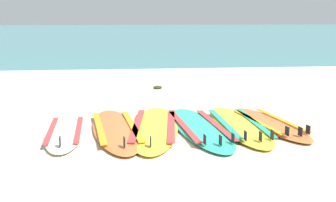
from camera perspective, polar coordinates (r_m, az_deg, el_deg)
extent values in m
plane|color=beige|center=(5.80, 3.18, -4.28)|extent=(80.00, 80.00, 0.00)
cube|color=teal|center=(41.09, -5.29, 8.78)|extent=(80.00, 60.00, 0.10)
cube|color=white|center=(11.59, -1.78, 3.63)|extent=(80.00, 0.82, 0.11)
ellipsoid|color=white|center=(5.91, -13.03, -3.92)|extent=(0.56, 1.94, 0.07)
cube|color=#D13838|center=(5.92, -14.72, -3.57)|extent=(0.12, 1.35, 0.01)
cube|color=#D13838|center=(5.89, -11.36, -3.49)|extent=(0.12, 1.35, 0.01)
cube|color=black|center=(5.16, -13.66, -5.06)|extent=(0.02, 0.09, 0.11)
ellipsoid|color=orange|center=(5.95, -6.68, -3.60)|extent=(0.84, 2.47, 0.07)
cube|color=gold|center=(5.93, -8.78, -3.31)|extent=(0.25, 1.69, 0.01)
cube|color=gold|center=(5.97, -4.60, -3.12)|extent=(0.25, 1.69, 0.01)
cube|color=black|center=(5.02, -5.62, -5.24)|extent=(0.02, 0.09, 0.11)
ellipsoid|color=yellow|center=(6.01, -1.77, -3.38)|extent=(0.95, 2.62, 0.07)
cube|color=#D13838|center=(6.02, -3.97, -2.99)|extent=(0.31, 1.79, 0.01)
cube|color=#D13838|center=(6.00, 0.43, -3.01)|extent=(0.31, 1.79, 0.01)
cube|color=black|center=(5.03, -2.24, -5.19)|extent=(0.02, 0.09, 0.11)
ellipsoid|color=#2DB793|center=(6.01, 4.04, -3.40)|extent=(0.77, 2.48, 0.07)
cube|color=#D13838|center=(5.95, 1.99, -3.12)|extent=(0.20, 1.71, 0.01)
cube|color=#D13838|center=(6.06, 6.06, -2.92)|extent=(0.20, 1.71, 0.01)
cube|color=black|center=(5.10, 6.72, -5.01)|extent=(0.02, 0.09, 0.11)
cube|color=black|center=(5.11, 4.72, -4.94)|extent=(0.02, 0.09, 0.11)
cube|color=black|center=(5.21, 8.31, -4.72)|extent=(0.02, 0.09, 0.11)
ellipsoid|color=yellow|center=(6.21, 9.04, -3.05)|extent=(0.60, 2.38, 0.07)
cube|color=teal|center=(6.15, 7.13, -2.75)|extent=(0.09, 1.66, 0.01)
cube|color=teal|center=(6.26, 10.94, -2.62)|extent=(0.09, 1.66, 0.01)
cube|color=black|center=(5.33, 11.75, -4.48)|extent=(0.01, 0.09, 0.11)
cube|color=black|center=(5.34, 9.87, -4.39)|extent=(0.01, 0.09, 0.11)
cube|color=black|center=(5.44, 13.19, -4.23)|extent=(0.01, 0.09, 0.11)
ellipsoid|color=orange|center=(6.39, 12.78, -2.80)|extent=(0.81, 2.15, 0.07)
cube|color=gold|center=(6.30, 11.27, -2.55)|extent=(0.27, 1.46, 0.01)
cube|color=gold|center=(6.47, 14.29, -2.33)|extent=(0.27, 1.46, 0.01)
cube|color=black|center=(5.68, 16.57, -3.76)|extent=(0.02, 0.09, 0.11)
cube|color=black|center=(5.65, 15.00, -3.73)|extent=(0.02, 0.09, 0.11)
cube|color=black|center=(5.80, 17.49, -3.51)|extent=(0.02, 0.09, 0.11)
ellipsoid|color=#2D381E|center=(9.37, -1.33, 1.77)|extent=(0.19, 0.15, 0.07)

